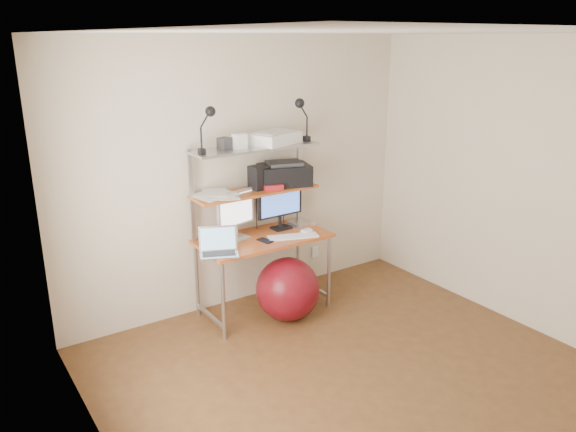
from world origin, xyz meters
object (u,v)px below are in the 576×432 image
Objects in this scene: printer at (284,174)px; monitor_silver at (236,212)px; laptop at (219,248)px; monitor_black at (280,204)px; exercise_ball at (288,289)px.

monitor_silver is at bearing -157.80° from printer.
laptop is at bearing -156.37° from monitor_silver.
monitor_black is 1.22× the size of laptop.
laptop is at bearing -143.84° from printer.
printer is (0.07, 0.03, 0.27)m from monitor_black.
printer is 1.07m from exercise_ball.
exercise_ball is at bearing -115.18° from monitor_black.
exercise_ball is at bearing -102.39° from printer.
monitor_black reaches higher than exercise_ball.
monitor_silver reaches higher than laptop.
monitor_black is (0.48, 0.02, -0.01)m from monitor_silver.
laptop reaches higher than exercise_ball.
monitor_black reaches higher than monitor_silver.
monitor_black is 0.83× the size of exercise_ball.
monitor_silver is 0.97× the size of monitor_black.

